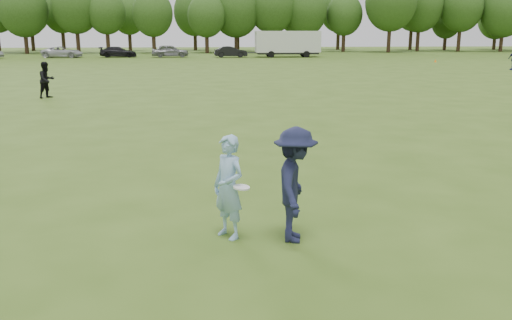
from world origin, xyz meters
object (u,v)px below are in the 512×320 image
object	(u,v)px
thrower	(229,187)
car_e	(170,51)
car_d	(118,52)
field_cone	(435,61)
player_far_a	(47,80)
defender	(295,185)
cargo_trailer	(288,43)
car_c	(62,52)
car_f	(231,52)

from	to	relation	value
thrower	car_e	xyz separation A→B (m)	(-4.73, 60.70, -0.09)
car_d	field_cone	distance (m)	37.58
car_d	field_cone	size ratio (longest dim) A/B	14.97
car_d	field_cone	xyz separation A→B (m)	(35.04, -13.58, -0.50)
player_far_a	field_cone	xyz separation A→B (m)	(32.23, 27.85, -0.76)
defender	field_cone	size ratio (longest dim) A/B	6.29
car_d	cargo_trailer	bearing A→B (deg)	-95.62
defender	cargo_trailer	xyz separation A→B (m)	(8.82, 60.10, 0.83)
car_e	field_cone	world-z (taller)	car_e
car_c	cargo_trailer	xyz separation A→B (m)	(27.67, -0.94, 1.10)
cargo_trailer	player_far_a	bearing A→B (deg)	-114.43
thrower	car_e	world-z (taller)	thrower
thrower	car_c	world-z (taller)	thrower
thrower	cargo_trailer	bearing A→B (deg)	131.72
car_c	car_f	distance (m)	20.58
player_far_a	car_e	xyz separation A→B (m)	(3.61, 40.95, -0.13)
thrower	defender	world-z (taller)	defender
player_far_a	car_c	bearing A→B (deg)	50.27
player_far_a	field_cone	size ratio (longest dim) A/B	6.05
field_cone	cargo_trailer	xyz separation A→B (m)	(-14.00, 12.27, 1.63)
player_far_a	car_f	xyz separation A→B (m)	(11.11, 40.03, -0.23)
car_e	car_f	distance (m)	7.55
cargo_trailer	car_f	bearing A→B (deg)	-179.31
defender	car_f	xyz separation A→B (m)	(1.70, 60.01, -0.27)
defender	player_far_a	size ratio (longest dim) A/B	1.04
defender	cargo_trailer	world-z (taller)	cargo_trailer
car_d	field_cone	bearing A→B (deg)	-113.23
thrower	car_d	xyz separation A→B (m)	(-11.15, 61.18, -0.22)
thrower	cargo_trailer	world-z (taller)	cargo_trailer
car_e	cargo_trailer	distance (m)	14.67
car_c	car_e	world-z (taller)	car_e
car_d	defender	bearing A→B (deg)	-170.79
car_f	cargo_trailer	bearing A→B (deg)	-92.28
thrower	player_far_a	xyz separation A→B (m)	(-8.34, 19.76, 0.04)
defender	player_far_a	xyz separation A→B (m)	(-9.41, 19.98, -0.04)
thrower	car_d	bearing A→B (deg)	151.42
defender	car_e	size ratio (longest dim) A/B	0.41
car_d	cargo_trailer	distance (m)	21.11
car_f	car_c	bearing A→B (deg)	84.17
player_far_a	cargo_trailer	distance (m)	44.07
thrower	car_d	size ratio (longest dim) A/B	0.39
car_f	cargo_trailer	xyz separation A→B (m)	(7.12, 0.09, 1.10)
player_far_a	field_cone	world-z (taller)	player_far_a
car_e	car_f	bearing A→B (deg)	-101.58
defender	thrower	bearing A→B (deg)	89.63
car_c	defender	bearing A→B (deg)	-158.75
car_d	car_e	bearing A→B (deg)	-96.33
thrower	defender	bearing A→B (deg)	39.13
car_c	car_e	size ratio (longest dim) A/B	1.07
field_cone	cargo_trailer	distance (m)	18.69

